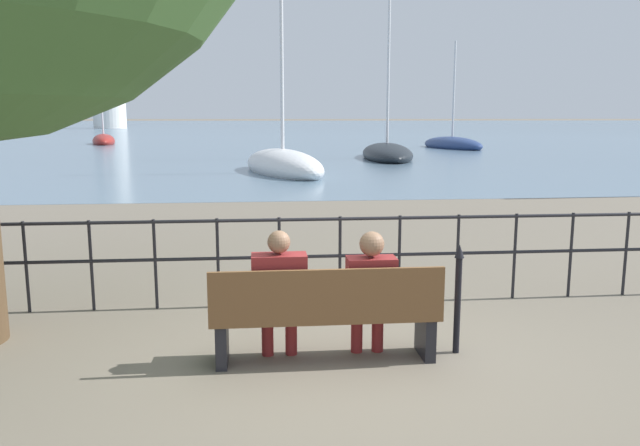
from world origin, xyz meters
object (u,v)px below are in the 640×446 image
park_bench (326,315)px  sailboat_4 (452,145)px  seated_person_left (279,290)px  closed_umbrella (458,293)px  sailboat_1 (387,153)px  seated_person_right (370,288)px  sailboat_0 (104,141)px  sailboat_3 (283,166)px  harbor_lighthouse (107,61)px

park_bench → sailboat_4: size_ratio=0.27×
seated_person_left → closed_umbrella: 1.67m
seated_person_left → sailboat_1: 27.92m
seated_person_right → sailboat_0: (-13.37, 46.38, -0.38)m
park_bench → seated_person_right: 0.48m
park_bench → sailboat_3: (0.35, 19.08, -0.15)m
closed_umbrella → sailboat_1: sailboat_1 is taller
park_bench → seated_person_left: 0.48m
seated_person_right → sailboat_0: 48.27m
park_bench → sailboat_1: (6.16, 27.21, -0.16)m
harbor_lighthouse → sailboat_1: bearing=-68.7°
park_bench → sailboat_3: 19.09m
seated_person_right → seated_person_left: bearing=-179.9°
sailboat_1 → harbor_lighthouse: (-33.92, 86.84, 11.74)m
sailboat_3 → sailboat_4: 22.01m
park_bench → seated_person_right: bearing=10.9°
sailboat_4 → sailboat_1: bearing=-135.6°
park_bench → sailboat_3: sailboat_3 is taller
seated_person_left → closed_umbrella: size_ratio=1.16×
park_bench → seated_person_right: size_ratio=1.74×
sailboat_1 → sailboat_3: size_ratio=1.57×
sailboat_3 → harbor_lighthouse: size_ratio=0.28×
seated_person_right → sailboat_4: bearing=71.5°
seated_person_right → harbor_lighthouse: bearing=103.9°
seated_person_right → closed_umbrella: 0.84m
seated_person_left → sailboat_3: 19.03m
sailboat_1 → park_bench: bearing=-97.0°
park_bench → sailboat_1: bearing=77.2°
sailboat_3 → sailboat_4: sailboat_4 is taller
sailboat_3 → sailboat_4: bearing=39.4°
seated_person_left → harbor_lighthouse: bearing=103.5°
closed_umbrella → sailboat_3: bearing=92.7°
seated_person_right → park_bench: bearing=-169.1°
sailboat_0 → sailboat_3: (13.30, -27.37, 0.01)m
sailboat_0 → sailboat_1: sailboat_1 is taller
seated_person_right → sailboat_1: (5.74, 27.13, -0.38)m
harbor_lighthouse → park_bench: bearing=-76.3°
sailboat_4 → sailboat_3: bearing=-136.4°
closed_umbrella → sailboat_3: (-0.90, 18.97, -0.29)m
closed_umbrella → harbor_lighthouse: (-29.01, 113.94, 11.43)m
seated_person_right → closed_umbrella: bearing=2.1°
sailboat_1 → sailboat_3: 9.99m
sailboat_1 → sailboat_4: (6.67, 10.01, -0.02)m
seated_person_right → sailboat_4: (12.41, 37.13, -0.41)m
seated_person_left → sailboat_1: size_ratio=0.11×
closed_umbrella → seated_person_left: bearing=-178.9°
sailboat_4 → sailboat_0: bearing=148.4°
sailboat_4 → seated_person_left: bearing=-121.5°
seated_person_left → sailboat_3: sailboat_3 is taller
sailboat_3 → harbor_lighthouse: bearing=90.4°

